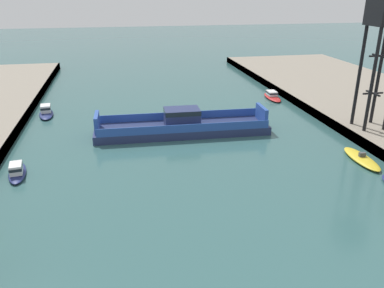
% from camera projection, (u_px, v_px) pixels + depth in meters
% --- Properties ---
extents(chain_ferry, '(23.99, 6.48, 3.51)m').
position_uv_depth(chain_ferry, '(182.00, 126.00, 54.32)').
color(chain_ferry, navy).
rests_on(chain_ferry, ground).
extents(moored_boat_near_left, '(2.79, 6.26, 1.62)m').
position_uv_depth(moored_boat_near_left, '(46.00, 112.00, 62.06)').
color(moored_boat_near_left, navy).
rests_on(moored_boat_near_left, ground).
extents(moored_boat_near_right, '(2.43, 6.67, 1.31)m').
position_uv_depth(moored_boat_near_right, '(272.00, 96.00, 71.54)').
color(moored_boat_near_right, red).
rests_on(moored_boat_near_right, ground).
extents(moored_boat_mid_left, '(2.45, 7.16, 1.08)m').
position_uv_depth(moored_boat_mid_left, '(362.00, 159.00, 45.78)').
color(moored_boat_mid_left, yellow).
rests_on(moored_boat_mid_left, ground).
extents(moored_boat_far_right, '(2.52, 5.84, 1.47)m').
position_uv_depth(moored_boat_far_right, '(17.00, 171.00, 42.14)').
color(moored_boat_far_right, navy).
rests_on(moored_boat_far_right, ground).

